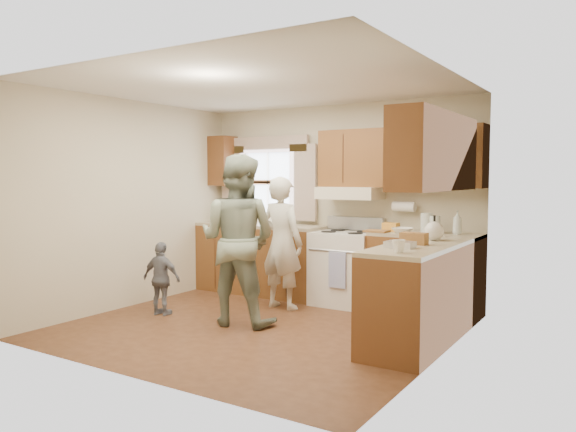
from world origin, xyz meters
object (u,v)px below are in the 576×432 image
Objects in this scene: woman_right at (238,240)px; woman_left at (282,243)px; stove at (346,267)px; child at (162,279)px.

woman_left is at bearing -100.99° from woman_right.
stove is 1.28× the size of child.
stove is 1.61m from woman_right.
woman_left reaches higher than child.
woman_right reaches higher than child.
woman_right is (-0.01, -0.85, 0.12)m from woman_left.
woman_left reaches higher than stove.
woman_right is 2.16× the size of child.
stove is 0.59× the size of woman_right.
child is (-0.97, -1.01, -0.37)m from woman_left.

